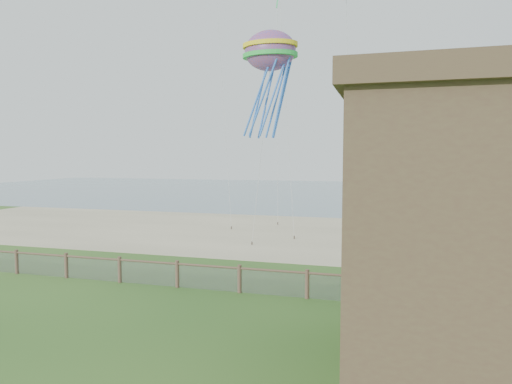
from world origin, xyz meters
TOP-DOWN VIEW (x-y plane):
  - ground at (0.00, 0.00)m, footprint 160.00×160.00m
  - sand_beach at (0.00, 22.00)m, footprint 72.00×20.00m
  - ocean at (0.00, 66.00)m, footprint 160.00×68.00m
  - chainlink_fence at (0.00, 6.00)m, footprint 36.20×0.20m
  - picnic_table at (6.90, 0.46)m, footprint 1.73×1.33m
  - octopus_kite at (-0.58, 13.64)m, footprint 3.92×3.37m

SIDE VIEW (x-z plane):
  - ground at x=0.00m, z-range 0.00..0.00m
  - ocean at x=0.00m, z-range -0.01..0.01m
  - sand_beach at x=0.00m, z-range -0.01..0.01m
  - picnic_table at x=6.90m, z-range 0.00..0.72m
  - chainlink_fence at x=0.00m, z-range -0.07..1.18m
  - octopus_kite at x=-0.58m, z-range 7.04..13.83m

